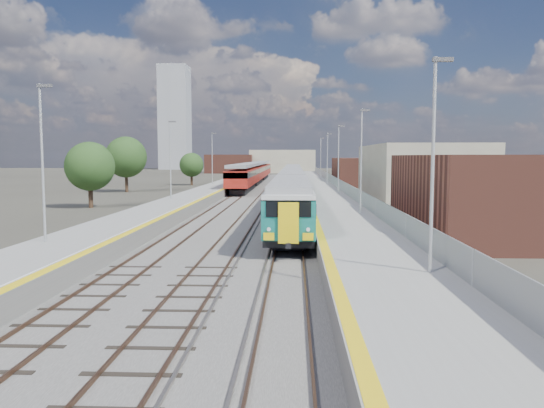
{
  "coord_description": "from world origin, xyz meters",
  "views": [
    {
      "loc": [
        1.79,
        -16.73,
        5.12
      ],
      "look_at": [
        0.41,
        15.57,
        2.2
      ],
      "focal_mm": 35.0,
      "sensor_mm": 36.0,
      "label": 1
    }
  ],
  "objects": [
    {
      "name": "ground",
      "position": [
        0.0,
        50.0,
        0.0
      ],
      "size": [
        320.0,
        320.0,
        0.0
      ],
      "primitive_type": "plane",
      "color": "#47443A",
      "rests_on": "ground"
    },
    {
      "name": "red_train",
      "position": [
        -5.5,
        79.12,
        2.29
      ],
      "size": [
        3.06,
        62.06,
        3.87
      ],
      "color": "black",
      "rests_on": "ground"
    },
    {
      "name": "platform_left",
      "position": [
        -9.05,
        52.49,
        0.52
      ],
      "size": [
        4.3,
        155.0,
        8.52
      ],
      "color": "slate",
      "rests_on": "ground"
    },
    {
      "name": "green_train",
      "position": [
        1.5,
        46.36,
        2.11
      ],
      "size": [
        2.72,
        75.76,
        2.99
      ],
      "color": "black",
      "rests_on": "ground"
    },
    {
      "name": "tree_c",
      "position": [
        -16.39,
        76.04,
        3.6
      ],
      "size": [
        4.22,
        4.22,
        5.72
      ],
      "color": "#382619",
      "rests_on": "ground"
    },
    {
      "name": "ballast_bed",
      "position": [
        -2.25,
        52.5,
        0.03
      ],
      "size": [
        10.5,
        155.0,
        0.06
      ],
      "primitive_type": "cube",
      "color": "#565451",
      "rests_on": "ground"
    },
    {
      "name": "tracks",
      "position": [
        -1.65,
        54.18,
        0.11
      ],
      "size": [
        8.96,
        160.0,
        0.17
      ],
      "color": "#4C3323",
      "rests_on": "ground"
    },
    {
      "name": "tree_a",
      "position": [
        -18.41,
        34.77,
        4.12
      ],
      "size": [
        4.83,
        4.83,
        6.54
      ],
      "color": "#382619",
      "rests_on": "ground"
    },
    {
      "name": "tree_b",
      "position": [
        -22.27,
        58.05,
        4.99
      ],
      "size": [
        5.84,
        5.84,
        7.92
      ],
      "color": "#382619",
      "rests_on": "ground"
    },
    {
      "name": "platform_right",
      "position": [
        5.28,
        52.49,
        0.54
      ],
      "size": [
        4.7,
        155.0,
        8.52
      ],
      "color": "slate",
      "rests_on": "ground"
    },
    {
      "name": "tree_d",
      "position": [
        22.03,
        64.04,
        4.22
      ],
      "size": [
        4.95,
        4.95,
        6.7
      ],
      "color": "#382619",
      "rests_on": "ground"
    },
    {
      "name": "buildings",
      "position": [
        -18.12,
        138.6,
        10.7
      ],
      "size": [
        72.0,
        185.5,
        40.0
      ],
      "color": "brown",
      "rests_on": "ground"
    }
  ]
}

